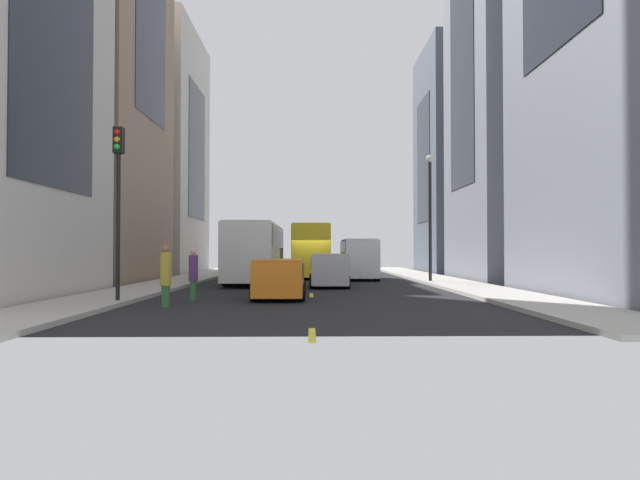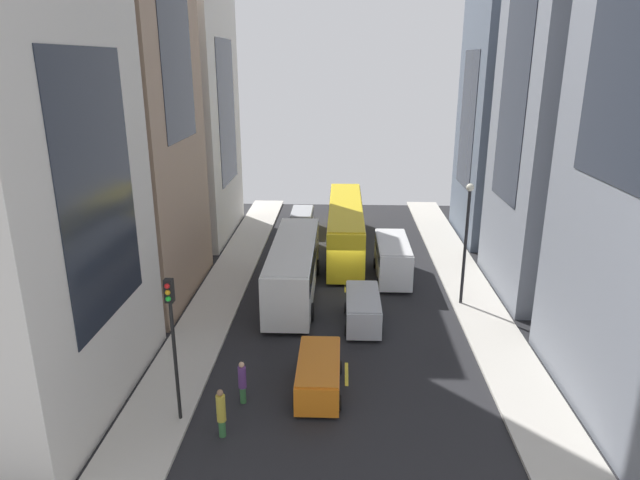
# 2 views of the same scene
# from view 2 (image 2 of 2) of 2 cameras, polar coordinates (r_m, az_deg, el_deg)

# --- Properties ---
(ground_plane) EXTENTS (42.39, 42.39, 0.00)m
(ground_plane) POSITION_cam_2_polar(r_m,az_deg,el_deg) (35.78, 2.65, -4.76)
(ground_plane) COLOR black
(sidewalk_west) EXTENTS (2.92, 44.00, 0.15)m
(sidewalk_west) POSITION_cam_2_polar(r_m,az_deg,el_deg) (36.51, -9.61, -4.40)
(sidewalk_west) COLOR #B2ADA3
(sidewalk_west) RESTS_ON ground
(sidewalk_east) EXTENTS (2.92, 44.00, 0.15)m
(sidewalk_east) POSITION_cam_2_polar(r_m,az_deg,el_deg) (36.65, 14.88, -4.68)
(sidewalk_east) COLOR #B2ADA3
(sidewalk_east) RESTS_ON ground
(lane_stripe_1) EXTENTS (0.16, 2.00, 0.01)m
(lane_stripe_1) POSITION_cam_2_polar(r_m,az_deg,el_deg) (26.40, 2.74, -13.56)
(lane_stripe_1) COLOR yellow
(lane_stripe_1) RESTS_ON ground
(lane_stripe_2) EXTENTS (0.16, 2.00, 0.01)m
(lane_stripe_2) POSITION_cam_2_polar(r_m,az_deg,el_deg) (35.78, 2.65, -4.75)
(lane_stripe_2) COLOR yellow
(lane_stripe_2) RESTS_ON ground
(lane_stripe_3) EXTENTS (0.16, 2.00, 0.01)m
(lane_stripe_3) POSITION_cam_2_polar(r_m,az_deg,el_deg) (45.65, 2.60, 0.34)
(lane_stripe_3) COLOR yellow
(lane_stripe_3) RESTS_ON ground
(lane_stripe_4) EXTENTS (0.16, 2.00, 0.01)m
(lane_stripe_4) POSITION_cam_2_polar(r_m,az_deg,el_deg) (55.75, 2.57, 3.60)
(lane_stripe_4) COLOR yellow
(lane_stripe_4) RESTS_ON ground
(building_west_2) EXTENTS (9.17, 10.95, 19.85)m
(building_west_2) POSITION_cam_2_polar(r_m,az_deg,el_deg) (46.25, -15.19, 12.53)
(building_west_2) COLOR beige
(building_west_2) RESTS_ON ground
(building_east_1) EXTENTS (8.47, 9.12, 25.81)m
(building_east_1) POSITION_cam_2_polar(r_m,az_deg,el_deg) (35.87, 26.04, 14.78)
(building_east_1) COLOR slate
(building_east_1) RESTS_ON ground
(building_east_2) EXTENTS (8.77, 8.88, 18.79)m
(building_east_2) POSITION_cam_2_polar(r_m,az_deg,el_deg) (46.75, 20.22, 11.47)
(building_east_2) COLOR #4C5666
(building_east_2) RESTS_ON ground
(city_bus_white) EXTENTS (2.80, 11.37, 3.35)m
(city_bus_white) POSITION_cam_2_polar(r_m,az_deg,el_deg) (33.84, -2.73, -2.47)
(city_bus_white) COLOR silver
(city_bus_white) RESTS_ON ground
(streetcar_yellow) EXTENTS (2.70, 14.96, 3.59)m
(streetcar_yellow) POSITION_cam_2_polar(r_m,az_deg,el_deg) (41.93, 2.64, 1.76)
(streetcar_yellow) COLOR yellow
(streetcar_yellow) RESTS_ON ground
(delivery_van_white) EXTENTS (2.25, 5.85, 2.58)m
(delivery_van_white) POSITION_cam_2_polar(r_m,az_deg,el_deg) (36.87, 7.46, -1.68)
(delivery_van_white) COLOR white
(delivery_van_white) RESTS_ON ground
(car_silver_0) EXTENTS (1.99, 4.49, 1.70)m
(car_silver_0) POSITION_cam_2_polar(r_m,az_deg,el_deg) (30.53, 4.42, -6.89)
(car_silver_0) COLOR #B7BABF
(car_silver_0) RESTS_ON ground
(car_silver_1) EXTENTS (1.96, 4.01, 1.71)m
(car_silver_1) POSITION_cam_2_polar(r_m,az_deg,el_deg) (47.27, -1.87, 2.23)
(car_silver_1) COLOR #B7BABF
(car_silver_1) RESTS_ON ground
(car_orange_2) EXTENTS (2.00, 4.44, 1.51)m
(car_orange_2) POSITION_cam_2_polar(r_m,az_deg,el_deg) (24.80, -0.14, -13.39)
(car_orange_2) COLOR orange
(car_orange_2) RESTS_ON ground
(pedestrian_crossing_near) EXTENTS (0.34, 0.34, 1.93)m
(pedestrian_crossing_near) POSITION_cam_2_polar(r_m,az_deg,el_deg) (24.16, -7.97, -14.16)
(pedestrian_crossing_near) COLOR #336B38
(pedestrian_crossing_near) RESTS_ON ground
(pedestrian_waiting_curb) EXTENTS (0.35, 0.35, 2.04)m
(pedestrian_waiting_curb) POSITION_cam_2_polar(r_m,az_deg,el_deg) (22.39, -10.10, -16.97)
(pedestrian_waiting_curb) COLOR #336B38
(pedestrian_waiting_curb) RESTS_ON ground
(traffic_light_near_corner) EXTENTS (0.32, 0.44, 5.97)m
(traffic_light_near_corner) POSITION_cam_2_polar(r_m,az_deg,el_deg) (21.93, -14.94, -8.37)
(traffic_light_near_corner) COLOR black
(traffic_light_near_corner) RESTS_ON ground
(streetlamp_near) EXTENTS (0.44, 0.44, 7.17)m
(streetlamp_near) POSITION_cam_2_polar(r_m,az_deg,el_deg) (32.58, 14.79, 0.82)
(streetlamp_near) COLOR black
(streetlamp_near) RESTS_ON ground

